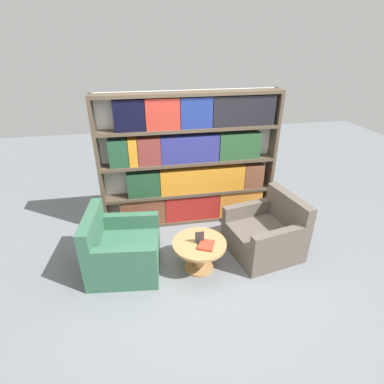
% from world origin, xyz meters
% --- Properties ---
extents(ground_plane, '(14.00, 14.00, 0.00)m').
position_xyz_m(ground_plane, '(0.00, 0.00, 0.00)').
color(ground_plane, slate).
extents(bookshelf, '(2.80, 0.30, 2.15)m').
position_xyz_m(bookshelf, '(0.03, 1.36, 1.06)').
color(bookshelf, silver).
rests_on(bookshelf, ground_plane).
extents(armchair_left, '(1.00, 1.00, 0.86)m').
position_xyz_m(armchair_left, '(-1.12, 0.30, 0.29)').
color(armchair_left, '#336047').
rests_on(armchair_left, ground_plane).
extents(armchair_right, '(1.06, 1.06, 0.86)m').
position_xyz_m(armchair_right, '(0.94, 0.30, 0.29)').
color(armchair_right, brown).
rests_on(armchair_right, ground_plane).
extents(coffee_table, '(0.72, 0.72, 0.43)m').
position_xyz_m(coffee_table, '(-0.09, 0.11, 0.31)').
color(coffee_table, '#AD7F4C').
rests_on(coffee_table, ground_plane).
extents(table_sign, '(0.12, 0.06, 0.17)m').
position_xyz_m(table_sign, '(-0.09, 0.11, 0.50)').
color(table_sign, black).
rests_on(table_sign, coffee_table).
extents(stray_book, '(0.26, 0.28, 0.03)m').
position_xyz_m(stray_book, '(-0.01, 0.02, 0.44)').
color(stray_book, '#B73823').
rests_on(stray_book, coffee_table).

